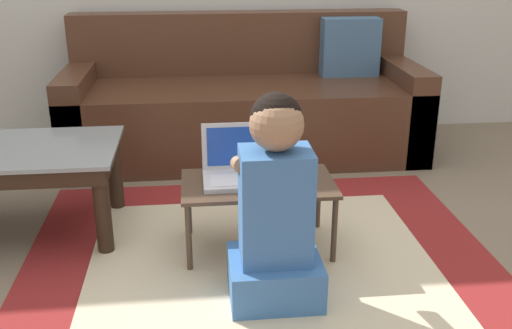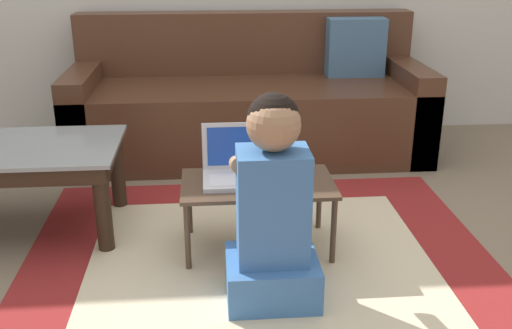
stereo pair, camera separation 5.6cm
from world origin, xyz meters
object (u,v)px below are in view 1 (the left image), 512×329
(couch, at_px, (246,106))
(person_seated, at_px, (275,210))
(laptop_desk, at_px, (258,189))
(laptop, at_px, (240,172))
(computer_mouse, at_px, (289,177))

(couch, distance_m, person_seated, 1.67)
(couch, height_order, laptop_desk, couch)
(couch, bearing_deg, laptop, -96.27)
(couch, relative_size, person_seated, 2.69)
(couch, height_order, person_seated, couch)
(person_seated, bearing_deg, laptop, 102.80)
(computer_mouse, bearing_deg, person_seated, -106.08)
(person_seated, bearing_deg, couch, 88.49)
(couch, distance_m, laptop, 1.26)
(laptop, relative_size, person_seated, 0.39)
(laptop_desk, xyz_separation_m, laptop, (-0.07, 0.03, 0.07))
(laptop_desk, bearing_deg, laptop, 158.01)
(laptop, bearing_deg, person_seated, -77.20)
(computer_mouse, distance_m, person_seated, 0.39)
(laptop_desk, distance_m, computer_mouse, 0.14)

